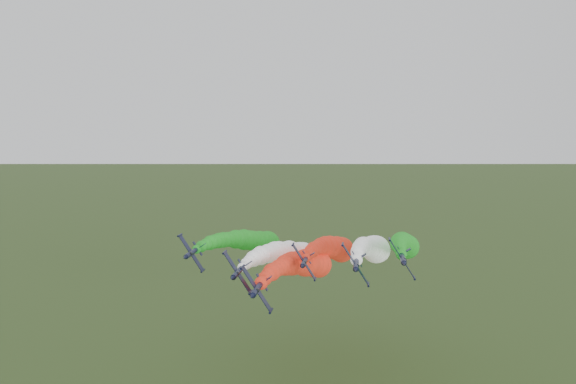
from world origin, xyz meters
name	(u,v)px	position (x,y,z in m)	size (l,w,h in m)	color
jet_lead	(305,264)	(0.30, 37.13, 32.23)	(11.09, 65.26, 16.89)	black
jet_inner_left	(288,254)	(-4.71, 45.08, 32.68)	(11.23, 65.40, 17.03)	black
jet_inner_right	(372,249)	(15.92, 49.75, 33.66)	(11.09, 65.26, 16.89)	black
jet_outer_left	(252,242)	(-16.48, 57.44, 32.95)	(11.43, 65.60, 17.23)	black
jet_outer_right	(403,245)	(23.98, 53.26, 34.15)	(11.06, 65.22, 16.86)	black
jet_trail	(333,248)	(5.29, 63.27, 30.52)	(11.49, 65.66, 17.30)	black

